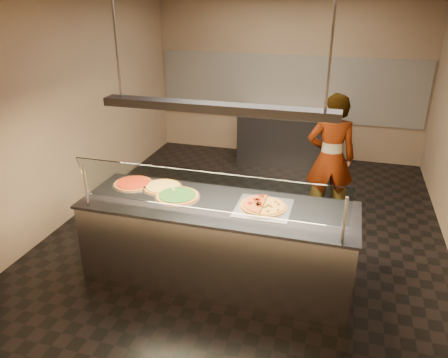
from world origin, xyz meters
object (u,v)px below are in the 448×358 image
(half_pizza_pepperoni, at_px, (253,204))
(perforated_tray, at_px, (263,207))
(serving_counter, at_px, (218,243))
(pizza_cheese, at_px, (163,187))
(heat_lamp_housing, at_px, (217,108))
(prep_table, at_px, (285,138))
(pizza_spinach, at_px, (177,196))
(pizza_spatula, at_px, (177,189))
(sneeze_guard, at_px, (207,192))
(worker, at_px, (331,158))
(pizza_tomato, at_px, (133,183))
(half_pizza_sausage, at_px, (274,207))

(half_pizza_pepperoni, bearing_deg, perforated_tray, -0.56)
(serving_counter, relative_size, pizza_cheese, 6.42)
(pizza_cheese, xyz_separation_m, heat_lamp_housing, (0.71, -0.22, 1.01))
(prep_table, bearing_deg, serving_counter, -92.08)
(perforated_tray, distance_m, heat_lamp_housing, 1.12)
(serving_counter, distance_m, half_pizza_pepperoni, 0.62)
(perforated_tray, bearing_deg, pizza_cheese, 171.61)
(pizza_spinach, distance_m, pizza_spatula, 0.13)
(serving_counter, bearing_deg, prep_table, 87.92)
(sneeze_guard, relative_size, worker, 1.48)
(heat_lamp_housing, bearing_deg, half_pizza_pepperoni, 7.46)
(perforated_tray, height_order, worker, worker)
(sneeze_guard, height_order, pizza_spatula, sneeze_guard)
(pizza_tomato, distance_m, worker, 2.64)
(half_pizza_sausage, distance_m, worker, 1.82)
(worker, bearing_deg, half_pizza_pepperoni, 58.43)
(pizza_spinach, distance_m, worker, 2.31)
(sneeze_guard, relative_size, pizza_spinach, 5.41)
(perforated_tray, relative_size, pizza_spinach, 1.15)
(sneeze_guard, distance_m, half_pizza_pepperoni, 0.59)
(half_pizza_sausage, relative_size, prep_table, 0.27)
(sneeze_guard, relative_size, pizza_tomato, 5.77)
(pizza_spinach, height_order, pizza_tomato, pizza_spinach)
(sneeze_guard, xyz_separation_m, pizza_cheese, (-0.71, 0.56, -0.28))
(pizza_cheese, bearing_deg, sneeze_guard, -38.39)
(worker, bearing_deg, pizza_cheese, 31.64)
(sneeze_guard, height_order, pizza_spinach, sneeze_guard)
(pizza_cheese, xyz_separation_m, pizza_tomato, (-0.36, -0.00, 0.00))
(sneeze_guard, bearing_deg, serving_counter, 90.00)
(pizza_spinach, relative_size, pizza_tomato, 1.07)
(serving_counter, distance_m, pizza_tomato, 1.19)
(half_pizza_sausage, relative_size, pizza_cheese, 1.03)
(serving_counter, distance_m, prep_table, 3.83)
(pizza_cheese, relative_size, worker, 0.25)
(pizza_spinach, bearing_deg, heat_lamp_housing, -5.78)
(heat_lamp_housing, bearing_deg, perforated_tray, 5.60)
(half_pizza_sausage, distance_m, pizza_spinach, 1.05)
(half_pizza_pepperoni, height_order, pizza_tomato, half_pizza_pepperoni)
(prep_table, bearing_deg, pizza_spatula, -100.09)
(sneeze_guard, relative_size, perforated_tray, 4.69)
(serving_counter, distance_m, worker, 2.13)
(perforated_tray, xyz_separation_m, heat_lamp_housing, (-0.47, -0.05, 1.01))
(half_pizza_pepperoni, height_order, heat_lamp_housing, heat_lamp_housing)
(pizza_tomato, height_order, pizza_spatula, pizza_spatula)
(pizza_tomato, bearing_deg, prep_table, 71.48)
(half_pizza_pepperoni, bearing_deg, pizza_tomato, 173.28)
(pizza_spinach, height_order, worker, worker)
(worker, bearing_deg, sneeze_guard, 53.69)
(half_pizza_pepperoni, xyz_separation_m, half_pizza_sausage, (0.22, -0.00, -0.01))
(sneeze_guard, bearing_deg, heat_lamp_housing, 90.00)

